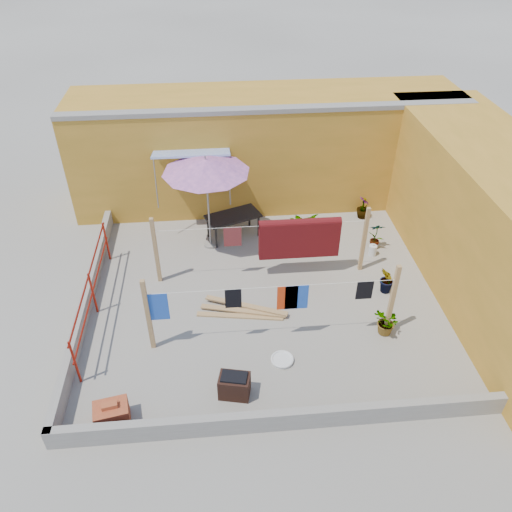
{
  "coord_description": "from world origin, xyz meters",
  "views": [
    {
      "loc": [
        -1.01,
        -8.84,
        7.81
      ],
      "look_at": [
        -0.18,
        0.3,
        0.96
      ],
      "focal_mm": 35.0,
      "sensor_mm": 36.0,
      "label": 1
    }
  ],
  "objects_px": {
    "patio_umbrella": "(206,166)",
    "green_hose": "(322,233)",
    "brick_stack": "(112,414)",
    "water_jug_b": "(331,232)",
    "brazier": "(234,385)",
    "plant_back_a": "(302,226)",
    "water_jug_a": "(373,250)",
    "outdoor_table": "(233,217)",
    "white_basin": "(282,360)"
  },
  "relations": [
    {
      "from": "white_basin",
      "to": "water_jug_a",
      "type": "bearing_deg",
      "value": 50.27
    },
    {
      "from": "patio_umbrella",
      "to": "water_jug_a",
      "type": "relative_size",
      "value": 7.92
    },
    {
      "from": "water_jug_b",
      "to": "plant_back_a",
      "type": "height_order",
      "value": "plant_back_a"
    },
    {
      "from": "brick_stack",
      "to": "white_basin",
      "type": "relative_size",
      "value": 1.43
    },
    {
      "from": "outdoor_table",
      "to": "white_basin",
      "type": "bearing_deg",
      "value": -80.87
    },
    {
      "from": "patio_umbrella",
      "to": "brazier",
      "type": "distance_m",
      "value": 5.4
    },
    {
      "from": "patio_umbrella",
      "to": "plant_back_a",
      "type": "relative_size",
      "value": 3.13
    },
    {
      "from": "brick_stack",
      "to": "plant_back_a",
      "type": "xyz_separation_m",
      "value": [
        4.33,
        5.47,
        0.19
      ]
    },
    {
      "from": "brick_stack",
      "to": "green_hose",
      "type": "relative_size",
      "value": 1.28
    },
    {
      "from": "white_basin",
      "to": "plant_back_a",
      "type": "distance_m",
      "value": 4.46
    },
    {
      "from": "brick_stack",
      "to": "water_jug_b",
      "type": "distance_m",
      "value": 7.53
    },
    {
      "from": "patio_umbrella",
      "to": "water_jug_b",
      "type": "xyz_separation_m",
      "value": [
        3.31,
        0.1,
        -2.2
      ]
    },
    {
      "from": "green_hose",
      "to": "water_jug_b",
      "type": "bearing_deg",
      "value": -31.44
    },
    {
      "from": "outdoor_table",
      "to": "plant_back_a",
      "type": "bearing_deg",
      "value": -9.3
    },
    {
      "from": "water_jug_b",
      "to": "plant_back_a",
      "type": "bearing_deg",
      "value": -178.44
    },
    {
      "from": "white_basin",
      "to": "plant_back_a",
      "type": "xyz_separation_m",
      "value": [
        1.1,
        4.31,
        0.37
      ]
    },
    {
      "from": "patio_umbrella",
      "to": "white_basin",
      "type": "distance_m",
      "value": 5.01
    },
    {
      "from": "outdoor_table",
      "to": "brick_stack",
      "type": "xyz_separation_m",
      "value": [
        -2.48,
        -5.77,
        -0.38
      ]
    },
    {
      "from": "outdoor_table",
      "to": "plant_back_a",
      "type": "relative_size",
      "value": 1.92
    },
    {
      "from": "white_basin",
      "to": "water_jug_b",
      "type": "height_order",
      "value": "water_jug_b"
    },
    {
      "from": "brazier",
      "to": "outdoor_table",
      "type": "bearing_deg",
      "value": 87.1
    },
    {
      "from": "patio_umbrella",
      "to": "green_hose",
      "type": "relative_size",
      "value": 4.94
    },
    {
      "from": "brick_stack",
      "to": "water_jug_b",
      "type": "bearing_deg",
      "value": 46.79
    },
    {
      "from": "water_jug_b",
      "to": "patio_umbrella",
      "type": "bearing_deg",
      "value": -178.24
    },
    {
      "from": "brazier",
      "to": "plant_back_a",
      "type": "xyz_separation_m",
      "value": [
        2.11,
        5.04,
        0.16
      ]
    },
    {
      "from": "patio_umbrella",
      "to": "brick_stack",
      "type": "bearing_deg",
      "value": -108.92
    },
    {
      "from": "brick_stack",
      "to": "plant_back_a",
      "type": "relative_size",
      "value": 0.81
    },
    {
      "from": "white_basin",
      "to": "plant_back_a",
      "type": "bearing_deg",
      "value": 75.65
    },
    {
      "from": "brick_stack",
      "to": "water_jug_a",
      "type": "xyz_separation_m",
      "value": [
        6.06,
        4.57,
        -0.08
      ]
    },
    {
      "from": "brazier",
      "to": "water_jug_b",
      "type": "xyz_separation_m",
      "value": [
        2.95,
        5.07,
        -0.11
      ]
    },
    {
      "from": "outdoor_table",
      "to": "water_jug_a",
      "type": "height_order",
      "value": "outdoor_table"
    },
    {
      "from": "brick_stack",
      "to": "white_basin",
      "type": "xyz_separation_m",
      "value": [
        3.22,
        1.16,
        -0.18
      ]
    },
    {
      "from": "patio_umbrella",
      "to": "brazier",
      "type": "bearing_deg",
      "value": -85.79
    },
    {
      "from": "white_basin",
      "to": "green_hose",
      "type": "distance_m",
      "value": 4.79
    },
    {
      "from": "water_jug_b",
      "to": "brazier",
      "type": "bearing_deg",
      "value": -120.18
    },
    {
      "from": "patio_umbrella",
      "to": "brick_stack",
      "type": "distance_m",
      "value": 6.08
    },
    {
      "from": "green_hose",
      "to": "plant_back_a",
      "type": "height_order",
      "value": "plant_back_a"
    },
    {
      "from": "patio_umbrella",
      "to": "green_hose",
      "type": "bearing_deg",
      "value": 4.42
    },
    {
      "from": "white_basin",
      "to": "water_jug_b",
      "type": "distance_m",
      "value": 4.75
    },
    {
      "from": "patio_umbrella",
      "to": "plant_back_a",
      "type": "bearing_deg",
      "value": 1.83
    },
    {
      "from": "outdoor_table",
      "to": "green_hose",
      "type": "xyz_separation_m",
      "value": [
        2.45,
        -0.14,
        -0.57
      ]
    },
    {
      "from": "outdoor_table",
      "to": "green_hose",
      "type": "distance_m",
      "value": 2.52
    },
    {
      "from": "brazier",
      "to": "water_jug_a",
      "type": "bearing_deg",
      "value": 47.14
    },
    {
      "from": "water_jug_a",
      "to": "plant_back_a",
      "type": "bearing_deg",
      "value": 152.51
    },
    {
      "from": "green_hose",
      "to": "plant_back_a",
      "type": "distance_m",
      "value": 0.73
    },
    {
      "from": "water_jug_a",
      "to": "green_hose",
      "type": "relative_size",
      "value": 0.62
    },
    {
      "from": "white_basin",
      "to": "plant_back_a",
      "type": "height_order",
      "value": "plant_back_a"
    },
    {
      "from": "water_jug_a",
      "to": "green_hose",
      "type": "distance_m",
      "value": 1.55
    },
    {
      "from": "outdoor_table",
      "to": "green_hose",
      "type": "bearing_deg",
      "value": -3.33
    },
    {
      "from": "brick_stack",
      "to": "brazier",
      "type": "distance_m",
      "value": 2.25
    }
  ]
}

